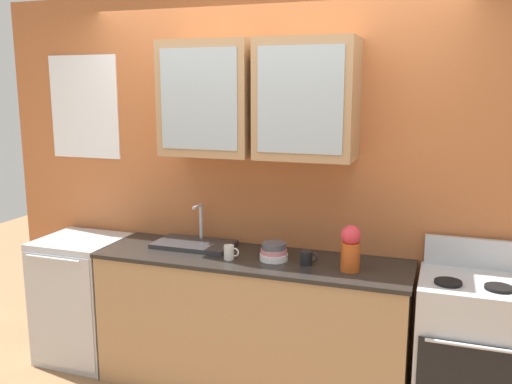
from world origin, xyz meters
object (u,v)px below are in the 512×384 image
vase (351,248)px  bowl_stack (274,252)px  sink_faucet (194,243)px  stove_range (467,354)px  cup_near_sink (229,252)px  cup_near_bowls (306,258)px  dishwasher (83,298)px

vase → bowl_stack: bearing=174.4°
sink_faucet → bowl_stack: (0.60, -0.11, 0.03)m
stove_range → cup_near_sink: 1.52m
bowl_stack → cup_near_bowls: (0.22, -0.03, -0.01)m
stove_range → cup_near_sink: size_ratio=10.77×
vase → cup_near_bowls: size_ratio=2.50×
sink_faucet → bowl_stack: 0.61m
bowl_stack → vase: 0.50m
stove_range → dishwasher: size_ratio=1.20×
sink_faucet → cup_near_sink: sink_faucet is taller
dishwasher → sink_faucet: bearing=6.7°
cup_near_sink → vase: bearing=2.6°
cup_near_sink → bowl_stack: bearing=17.1°
bowl_stack → vase: (0.49, -0.05, 0.09)m
vase → cup_near_sink: bearing=-177.4°
stove_range → cup_near_bowls: bearing=-177.9°
sink_faucet → cup_near_sink: bearing=-29.3°
stove_range → sink_faucet: bearing=176.9°
stove_range → vase: 0.90m
cup_near_bowls → vase: bearing=-4.7°
cup_near_bowls → dishwasher: size_ratio=0.12×
cup_near_sink → cup_near_bowls: bearing=6.7°
dishwasher → cup_near_bowls: bearing=-1.1°
stove_range → bowl_stack: size_ratio=6.14×
cup_near_sink → cup_near_bowls: cup_near_sink is taller
bowl_stack → dishwasher: size_ratio=0.20×
sink_faucet → dishwasher: sink_faucet is taller
vase → dishwasher: vase is taller
stove_range → sink_faucet: (-1.77, 0.10, 0.47)m
cup_near_bowls → dishwasher: cup_near_bowls is taller
stove_range → cup_near_sink: (-1.43, -0.09, 0.49)m
bowl_stack → dishwasher: (-1.46, 0.01, -0.51)m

